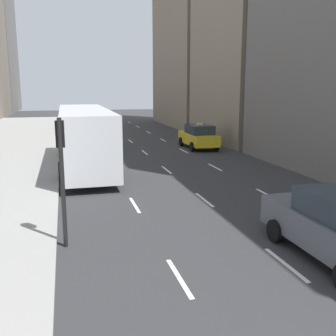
{
  "coord_description": "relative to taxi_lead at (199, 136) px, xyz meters",
  "views": [
    {
      "loc": [
        -2.61,
        -0.15,
        4.37
      ],
      "look_at": [
        0.66,
        12.31,
        1.73
      ],
      "focal_mm": 42.0,
      "sensor_mm": 36.0,
      "label": 1
    }
  ],
  "objects": [
    {
      "name": "lane_markings",
      "position": [
        -4.2,
        -3.88,
        -0.87
      ],
      "size": [
        5.72,
        56.0,
        0.01
      ],
      "color": "white",
      "rests_on": "ground"
    },
    {
      "name": "taxi_lead",
      "position": [
        0.0,
        0.0,
        0.0
      ],
      "size": [
        2.02,
        4.4,
        1.87
      ],
      "color": "yellow",
      "rests_on": "ground"
    },
    {
      "name": "city_bus",
      "position": [
        -8.41,
        -5.27,
        0.91
      ],
      "size": [
        2.8,
        11.61,
        3.25
      ],
      "color": "silver",
      "rests_on": "ground"
    },
    {
      "name": "traffic_light_pole",
      "position": [
        -9.55,
        -16.2,
        1.53
      ],
      "size": [
        0.24,
        0.42,
        3.6
      ],
      "color": "black",
      "rests_on": "ground"
    }
  ]
}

